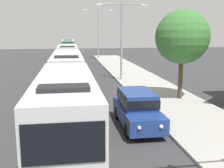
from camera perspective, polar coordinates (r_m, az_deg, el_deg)
bus_lead at (r=13.02m, az=-9.35°, el=-4.27°), size 2.58×10.50×3.21m
bus_second_in_line at (r=24.85m, az=-9.09°, el=2.94°), size 2.58×11.89×3.21m
bus_middle at (r=37.66m, az=-9.00°, el=5.60°), size 2.58×10.44×3.21m
bus_fourth_in_line at (r=49.85m, az=-8.96°, el=6.86°), size 2.58×11.28×3.21m
bus_rear at (r=61.83m, az=-8.93°, el=7.61°), size 2.58×10.61×3.21m
white_suv at (r=14.97m, az=5.13°, el=-4.76°), size 1.86×4.92×1.90m
streetlamp_mid at (r=28.23m, az=1.95°, el=10.35°), size 5.07×0.28×7.62m
streetlamp_far at (r=50.46m, az=-2.82°, el=11.22°), size 5.19×0.28×8.68m
roadside_tree at (r=20.64m, az=14.10°, el=9.23°), size 3.83×3.83×6.36m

